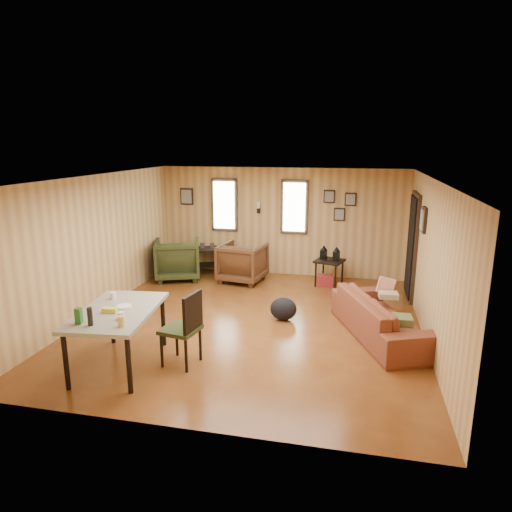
{
  "coord_description": "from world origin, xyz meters",
  "views": [
    {
      "loc": [
        1.62,
        -6.96,
        2.94
      ],
      "look_at": [
        0.0,
        0.4,
        1.05
      ],
      "focal_mm": 32.0,
      "sensor_mm": 36.0,
      "label": 1
    }
  ],
  "objects_px": {
    "recliner_green": "(178,257)",
    "side_table": "(330,259)",
    "sofa": "(382,310)",
    "end_table": "(208,256)",
    "dining_table": "(117,315)",
    "recliner_brown": "(242,261)"
  },
  "relations": [
    {
      "from": "sofa",
      "to": "dining_table",
      "type": "height_order",
      "value": "dining_table"
    },
    {
      "from": "sofa",
      "to": "recliner_green",
      "type": "bearing_deg",
      "value": 40.14
    },
    {
      "from": "sofa",
      "to": "dining_table",
      "type": "relative_size",
      "value": 1.33
    },
    {
      "from": "sofa",
      "to": "end_table",
      "type": "height_order",
      "value": "sofa"
    },
    {
      "from": "recliner_brown",
      "to": "recliner_green",
      "type": "distance_m",
      "value": 1.44
    },
    {
      "from": "sofa",
      "to": "side_table",
      "type": "xyz_separation_m",
      "value": [
        -0.95,
        2.44,
        0.15
      ]
    },
    {
      "from": "end_table",
      "to": "side_table",
      "type": "xyz_separation_m",
      "value": [
        2.78,
        -0.36,
        0.18
      ]
    },
    {
      "from": "recliner_brown",
      "to": "dining_table",
      "type": "xyz_separation_m",
      "value": [
        -0.68,
        -4.09,
        0.26
      ]
    },
    {
      "from": "end_table",
      "to": "dining_table",
      "type": "relative_size",
      "value": 0.44
    },
    {
      "from": "dining_table",
      "to": "side_table",
      "type": "bearing_deg",
      "value": 52.52
    },
    {
      "from": "dining_table",
      "to": "recliner_brown",
      "type": "bearing_deg",
      "value": 74.19
    },
    {
      "from": "sofa",
      "to": "dining_table",
      "type": "xyz_separation_m",
      "value": [
        -3.48,
        -1.75,
        0.29
      ]
    },
    {
      "from": "sofa",
      "to": "recliner_brown",
      "type": "relative_size",
      "value": 2.38
    },
    {
      "from": "end_table",
      "to": "dining_table",
      "type": "height_order",
      "value": "dining_table"
    },
    {
      "from": "sofa",
      "to": "end_table",
      "type": "xyz_separation_m",
      "value": [
        -3.73,
        2.8,
        -0.03
      ]
    },
    {
      "from": "side_table",
      "to": "dining_table",
      "type": "height_order",
      "value": "dining_table"
    },
    {
      "from": "recliner_brown",
      "to": "end_table",
      "type": "xyz_separation_m",
      "value": [
        -0.93,
        0.46,
        -0.06
      ]
    },
    {
      "from": "recliner_brown",
      "to": "side_table",
      "type": "distance_m",
      "value": 1.85
    },
    {
      "from": "recliner_brown",
      "to": "side_table",
      "type": "bearing_deg",
      "value": -167.93
    },
    {
      "from": "sofa",
      "to": "recliner_brown",
      "type": "distance_m",
      "value": 3.65
    },
    {
      "from": "recliner_green",
      "to": "side_table",
      "type": "bearing_deg",
      "value": 164.07
    },
    {
      "from": "recliner_green",
      "to": "dining_table",
      "type": "relative_size",
      "value": 0.59
    }
  ]
}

